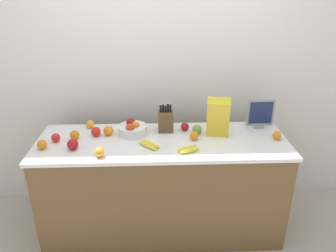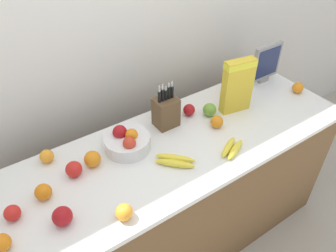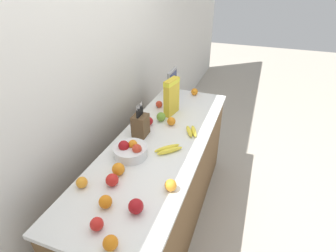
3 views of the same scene
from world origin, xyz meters
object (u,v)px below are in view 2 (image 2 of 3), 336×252
Objects in this scene: apple_by_knife_block at (210,110)px; apple_rear at (74,169)px; orange_by_cereal at (124,212)px; apple_front at (227,90)px; knife_block at (166,112)px; orange_mid_left at (1,243)px; orange_front_right at (47,156)px; orange_back_center at (92,159)px; apple_leftmost at (189,110)px; banana_bunch_left at (232,148)px; orange_front_center at (217,122)px; cereal_box at (238,84)px; fruit_bowl at (127,141)px; small_monitor at (267,63)px; banana_bunch_right at (175,161)px; orange_near_bowl at (43,192)px; apple_middle at (62,216)px; apple_rightmost at (12,213)px; orange_mid_right at (298,88)px.

apple_rear is at bearing -179.46° from apple_by_knife_block.
apple_front is at bearing 25.24° from orange_by_cereal.
knife_block is 4.27× the size of apple_front.
apple_by_knife_block is 1.23m from orange_mid_left.
apple_by_knife_block is 0.93m from orange_front_right.
apple_leftmost is at bearing 5.91° from orange_back_center.
banana_bunch_left is at bearing -4.36° from orange_mid_left.
orange_front_center is at bearing 71.68° from banana_bunch_left.
apple_leftmost is at bearing -173.06° from apple_front.
cereal_box is 4.46× the size of orange_by_cereal.
cereal_box reaches higher than fruit_bowl.
apple_rear is at bearing -171.27° from cereal_box.
fruit_bowl reaches higher than apple_front.
small_monitor is 1.00m from banana_bunch_right.
orange_near_bowl is at bearing 129.65° from orange_by_cereal.
small_monitor reaches higher than apple_middle.
apple_rightmost is 1.10m from orange_front_center.
orange_mid_right is (0.73, 0.17, 0.02)m from banana_bunch_left.
banana_bunch_right is 0.71m from apple_front.
cereal_box reaches higher than apple_leftmost.
orange_mid_right is (1.46, -0.12, -0.00)m from apple_rear.
apple_by_knife_block is 0.83m from orange_by_cereal.
cereal_box reaches higher than orange_front_right.
banana_bunch_right is 0.45m from apple_by_knife_block.
fruit_bowl is (-0.28, -0.05, -0.05)m from knife_block.
orange_front_right is 1.57m from orange_mid_right.
knife_block reaches higher than banana_bunch_right.
fruit_bowl reaches higher than banana_bunch_right.
fruit_bowl is at bearing -174.34° from cereal_box.
knife_block is 0.32m from banana_bunch_right.
apple_rightmost is 0.42m from orange_back_center.
orange_front_right is (-0.88, 0.26, -0.00)m from orange_front_center.
small_monitor is at bearing 6.33° from apple_rightmost.
orange_mid_right is at bearing -11.61° from apple_by_knife_block.
apple_by_knife_block reaches higher than orange_front_center.
orange_near_bowl reaches higher than apple_leftmost.
orange_near_bowl is at bearing -168.40° from cereal_box.
knife_block is at bearing 141.79° from orange_front_center.
fruit_bowl is at bearing 4.25° from orange_back_center.
banana_bunch_right is 2.34× the size of apple_middle.
apple_rightmost is at bearing -131.86° from orange_front_right.
cereal_box reaches higher than apple_rightmost.
fruit_bowl reaches higher than apple_by_knife_block.
banana_bunch_right is 2.75× the size of orange_mid_right.
apple_middle is (-1.52, -0.32, -0.10)m from small_monitor.
cereal_box is 0.98m from orange_by_cereal.
orange_near_bowl is (0.14, 0.04, 0.00)m from apple_rightmost.
apple_by_knife_block is at bearing -170.68° from small_monitor.
cereal_box is 5.09× the size of apple_front.
apple_by_knife_block reaches higher than orange_near_bowl.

